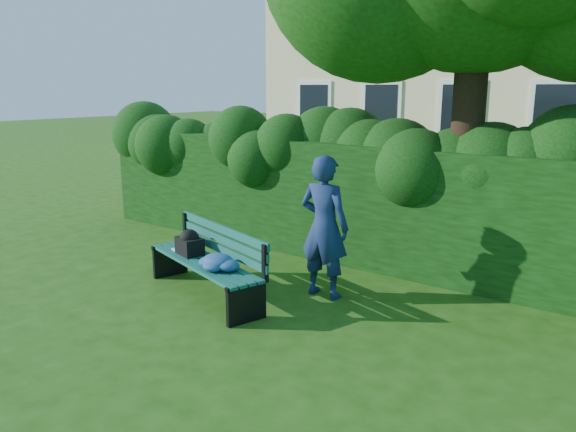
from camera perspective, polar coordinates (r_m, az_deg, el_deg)
The scene contains 4 objects.
ground at distance 7.23m, azimuth -2.89°, elevation -8.22°, with size 80.00×80.00×0.00m, color #1E4C0E.
hedge at distance 8.71m, azimuth 6.34°, elevation 1.57°, with size 10.00×1.00×1.80m.
park_bench at distance 7.16m, azimuth -8.14°, elevation -4.32°, with size 2.19×1.14×0.89m.
man_reading at distance 7.02m, azimuth 3.71°, elevation -1.10°, with size 0.66×0.43×1.81m, color navy.
Camera 1 is at (4.33, -5.16, 2.62)m, focal length 35.00 mm.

